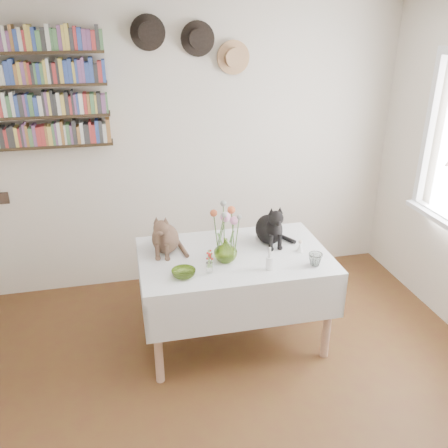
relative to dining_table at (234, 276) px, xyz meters
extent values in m
cube|color=silver|center=(-0.20, 1.11, 0.68)|extent=(4.04, 0.04, 2.54)
cube|color=white|center=(1.77, 0.37, 0.93)|extent=(0.06, 0.06, 1.20)
cube|color=white|center=(0.00, 0.00, 0.16)|extent=(1.41, 0.91, 0.06)
cylinder|color=tan|center=(-0.62, -0.37, -0.22)|extent=(0.06, 0.06, 0.69)
cylinder|color=tan|center=(0.62, -0.38, -0.22)|extent=(0.06, 0.06, 0.69)
cylinder|color=tan|center=(-0.62, 0.38, -0.22)|extent=(0.06, 0.06, 0.69)
cylinder|color=tan|center=(0.62, 0.37, -0.22)|extent=(0.06, 0.06, 0.69)
imported|color=#99BD44|center=(-0.09, -0.09, 0.27)|extent=(0.19, 0.19, 0.18)
imported|color=#99BD44|center=(-0.41, -0.24, 0.21)|extent=(0.21, 0.21, 0.05)
imported|color=white|center=(0.52, -0.29, 0.23)|extent=(0.12, 0.12, 0.09)
cylinder|color=white|center=(0.18, -0.28, 0.23)|extent=(0.05, 0.05, 0.09)
cylinder|color=white|center=(0.18, -0.28, 0.32)|extent=(0.02, 0.02, 0.08)
cylinder|color=white|center=(-0.23, -0.22, 0.22)|extent=(0.05, 0.05, 0.08)
cone|color=white|center=(0.49, -0.07, 0.22)|extent=(0.05, 0.05, 0.07)
sphere|color=beige|center=(0.49, -0.07, 0.27)|extent=(0.03, 0.03, 0.03)
cylinder|color=#4C7233|center=(-0.12, -0.08, 0.39)|extent=(0.01, 0.01, 0.30)
sphere|color=#F099C9|center=(-0.12, -0.08, 0.54)|extent=(0.07, 0.07, 0.07)
cylinder|color=#4C7233|center=(-0.05, -0.11, 0.37)|extent=(0.01, 0.01, 0.26)
sphere|color=#F099C9|center=(-0.05, -0.11, 0.50)|extent=(0.06, 0.06, 0.06)
cylinder|color=#4C7233|center=(-0.03, -0.06, 0.41)|extent=(0.01, 0.01, 0.34)
sphere|color=#CC5A2E|center=(-0.03, -0.06, 0.58)|extent=(0.06, 0.06, 0.06)
cylinder|color=#4C7233|center=(-0.15, -0.05, 0.39)|extent=(0.01, 0.01, 0.31)
sphere|color=#CC5A2E|center=(-0.15, -0.05, 0.55)|extent=(0.05, 0.05, 0.05)
cylinder|color=#4C7233|center=(-0.09, -0.04, 0.42)|extent=(0.01, 0.01, 0.37)
sphere|color=#999E93|center=(-0.09, -0.04, 0.61)|extent=(0.04, 0.04, 0.04)
cylinder|color=#4C7233|center=(-0.14, -0.12, 0.40)|extent=(0.01, 0.01, 0.33)
sphere|color=#999E93|center=(-0.14, -0.12, 0.57)|extent=(0.04, 0.04, 0.04)
cylinder|color=#4C7233|center=(-0.02, -0.13, 0.38)|extent=(0.01, 0.01, 0.29)
sphere|color=#999E93|center=(-0.02, -0.13, 0.53)|extent=(0.04, 0.04, 0.04)
cube|color=#312313|center=(-1.30, 1.00, 0.83)|extent=(1.00, 0.16, 0.02)
cube|color=#312313|center=(-1.30, 1.00, 1.07)|extent=(1.00, 0.16, 0.02)
cube|color=#312313|center=(-1.30, 1.00, 1.31)|extent=(1.00, 0.16, 0.02)
cube|color=#312313|center=(-1.30, 1.00, 1.55)|extent=(1.00, 0.16, 0.02)
cylinder|color=black|center=(-0.45, 1.05, 1.68)|extent=(0.28, 0.02, 0.28)
cylinder|color=black|center=(-0.45, 1.01, 1.68)|extent=(0.16, 0.08, 0.16)
cylinder|color=black|center=(-0.05, 1.05, 1.63)|extent=(0.28, 0.02, 0.28)
cylinder|color=black|center=(-0.05, 1.01, 1.63)|extent=(0.16, 0.08, 0.16)
cylinder|color=tan|center=(0.25, 1.05, 1.48)|extent=(0.28, 0.02, 0.28)
cylinder|color=tan|center=(0.25, 1.01, 1.48)|extent=(0.16, 0.08, 0.16)
camera|label=1|loc=(-0.78, -3.03, 1.81)|focal=38.00mm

